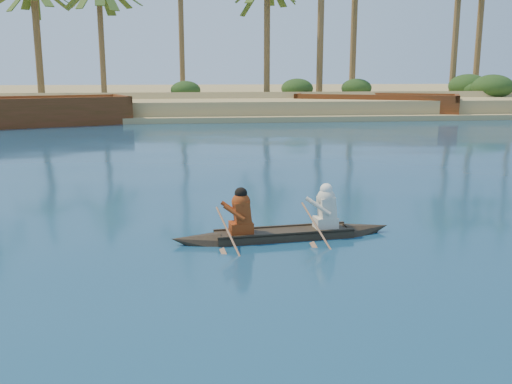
{
  "coord_description": "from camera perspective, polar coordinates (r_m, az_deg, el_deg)",
  "views": [
    {
      "loc": [
        6.1,
        -14.98,
        3.34
      ],
      "look_at": [
        7.59,
        -2.63,
        0.68
      ],
      "focal_mm": 40.0,
      "sensor_mm": 36.0,
      "label": 1
    }
  ],
  "objects": [
    {
      "name": "sandy_embankment",
      "position": [
        62.23,
        -12.67,
        9.16
      ],
      "size": [
        150.0,
        51.0,
        1.5
      ],
      "color": "tan",
      "rests_on": "ground"
    },
    {
      "name": "palm_grove",
      "position": [
        50.57,
        -14.42,
        16.96
      ],
      "size": [
        110.0,
        14.0,
        16.0
      ],
      "primitive_type": null,
      "color": "#36551E",
      "rests_on": "ground"
    },
    {
      "name": "barge_right",
      "position": [
        44.04,
        11.89,
        8.32
      ],
      "size": [
        12.28,
        8.38,
        1.95
      ],
      "rotation": [
        0.0,
        0.0,
        -0.43
      ],
      "color": "maroon",
      "rests_on": "ground"
    },
    {
      "name": "shrub_cluster",
      "position": [
        46.93,
        -14.53,
        9.05
      ],
      "size": [
        100.0,
        6.0,
        2.4
      ],
      "primitive_type": null,
      "color": "black",
      "rests_on": "ground"
    },
    {
      "name": "canoe",
      "position": [
        11.57,
        2.81,
        -3.49
      ],
      "size": [
        4.61,
        1.09,
        1.26
      ],
      "rotation": [
        0.0,
        0.0,
        0.11
      ],
      "color": "#30281A",
      "rests_on": "ground"
    },
    {
      "name": "barge_mid",
      "position": [
        38.38,
        -22.01,
        7.26
      ],
      "size": [
        13.0,
        8.18,
        2.06
      ],
      "rotation": [
        0.0,
        0.0,
        0.36
      ],
      "color": "maroon",
      "rests_on": "ground"
    }
  ]
}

